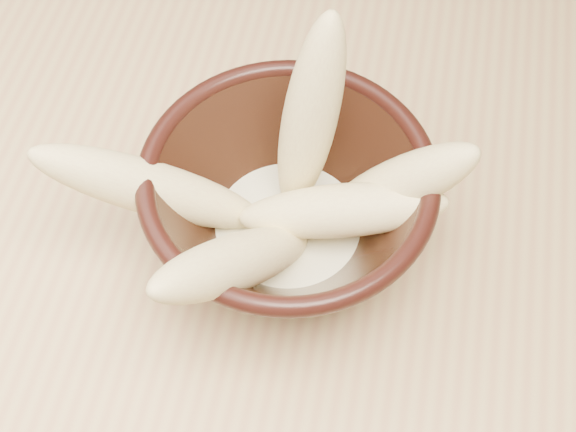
{
  "coord_description": "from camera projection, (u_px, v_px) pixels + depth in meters",
  "views": [
    {
      "loc": [
        -0.02,
        -0.41,
        1.23
      ],
      "look_at": [
        -0.08,
        -0.15,
        0.8
      ],
      "focal_mm": 50.0,
      "sensor_mm": 36.0,
      "label": 1
    }
  ],
  "objects": [
    {
      "name": "banana_front",
      "position": [
        236.0,
        262.0,
        0.45
      ],
      "size": [
        0.1,
        0.13,
        0.12
      ],
      "primitive_type": "ellipsoid",
      "rotation": [
        0.9,
        0.0,
        -0.57
      ],
      "color": "#DDBF82",
      "rests_on": "bowl"
    },
    {
      "name": "table",
      "position": [
        409.0,
        159.0,
        0.69
      ],
      "size": [
        1.2,
        0.8,
        0.75
      ],
      "color": "tan",
      "rests_on": "ground"
    },
    {
      "name": "banana_upright",
      "position": [
        310.0,
        118.0,
        0.47
      ],
      "size": [
        0.06,
        0.08,
        0.15
      ],
      "primitive_type": "ellipsoid",
      "rotation": [
        0.27,
        0.0,
        2.75
      ],
      "color": "#DDBF82",
      "rests_on": "bowl"
    },
    {
      "name": "milk_puddle",
      "position": [
        288.0,
        229.0,
        0.52
      ],
      "size": [
        0.1,
        0.1,
        0.01
      ],
      "primitive_type": "cylinder",
      "color": "beige",
      "rests_on": "bowl"
    },
    {
      "name": "banana_right",
      "position": [
        397.0,
        186.0,
        0.48
      ],
      "size": [
        0.11,
        0.04,
        0.11
      ],
      "primitive_type": "ellipsoid",
      "rotation": [
        0.75,
        0.0,
        1.64
      ],
      "color": "#DDBF82",
      "rests_on": "bowl"
    },
    {
      "name": "banana_across",
      "position": [
        341.0,
        211.0,
        0.48
      ],
      "size": [
        0.14,
        0.05,
        0.06
      ],
      "primitive_type": "ellipsoid",
      "rotation": [
        1.32,
        0.0,
        1.7
      ],
      "color": "#DDBF82",
      "rests_on": "bowl"
    },
    {
      "name": "bowl",
      "position": [
        288.0,
        209.0,
        0.5
      ],
      "size": [
        0.18,
        0.18,
        0.1
      ],
      "rotation": [
        0.0,
        0.0,
        0.1
      ],
      "color": "black",
      "rests_on": "table"
    },
    {
      "name": "banana_left",
      "position": [
        153.0,
        189.0,
        0.48
      ],
      "size": [
        0.15,
        0.07,
        0.11
      ],
      "primitive_type": "ellipsoid",
      "rotation": [
        0.99,
        0.0,
        -1.32
      ],
      "color": "#DDBF82",
      "rests_on": "bowl"
    }
  ]
}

